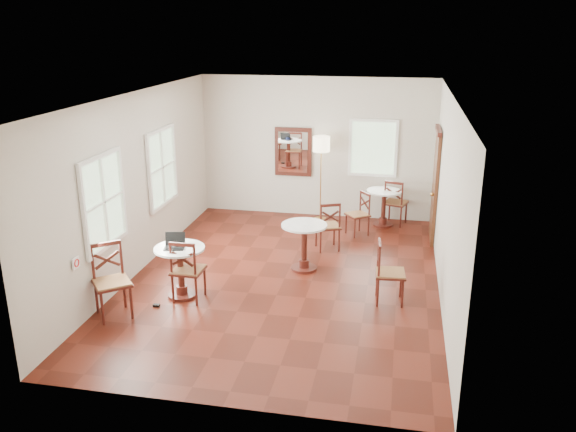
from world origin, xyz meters
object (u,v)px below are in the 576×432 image
object	(u,v)px
chair_back_b	(359,214)
chair_back_a	(395,202)
laptop	(175,244)
cafe_table_mid	(304,242)
chair_near_a	(187,270)
cafe_table_near	(180,266)
chair_mid_a	(328,226)
chair_mid_b	(389,273)
navy_mug	(181,242)
cafe_table_back	(384,204)
chair_near_b	(111,281)
power_adapter	(156,305)
floor_lamp	(321,150)
mouse	(176,247)
water_glass	(177,243)

from	to	relation	value
chair_back_b	chair_back_a	bearing A→B (deg)	100.05
chair_back_a	laptop	size ratio (longest dim) A/B	2.81
cafe_table_mid	chair_near_a	xyz separation A→B (m)	(-1.54, -1.49, -0.01)
cafe_table_near	chair_mid_a	bearing A→B (deg)	50.69
cafe_table_near	chair_mid_b	size ratio (longest dim) A/B	0.84
chair_mid_a	navy_mug	bearing A→B (deg)	27.41
chair_back_b	navy_mug	size ratio (longest dim) A/B	7.52
cafe_table_near	cafe_table_back	distance (m)	4.95
chair_mid_a	chair_back_b	xyz separation A→B (m)	(0.49, 0.94, -0.04)
cafe_table_back	chair_near_b	xyz separation A→B (m)	(-3.67, -4.76, 0.06)
chair_back_b	power_adapter	bearing A→B (deg)	-73.13
cafe_table_near	floor_lamp	bearing A→B (deg)	68.81
floor_lamp	chair_back_a	bearing A→B (deg)	0.21
cafe_table_back	mouse	size ratio (longest dim) A/B	7.99
cafe_table_back	water_glass	size ratio (longest dim) A/B	8.28
chair_near_a	navy_mug	bearing A→B (deg)	-49.44
water_glass	floor_lamp	bearing A→B (deg)	67.69
cafe_table_back	chair_mid_b	xyz separation A→B (m)	(0.21, -3.57, 0.01)
cafe_table_back	cafe_table_mid	bearing A→B (deg)	-115.59
cafe_table_mid	chair_near_b	size ratio (longest dim) A/B	0.77
navy_mug	power_adapter	size ratio (longest dim) A/B	1.18
chair_mid_b	water_glass	xyz separation A→B (m)	(-3.21, -0.35, 0.38)
chair_near_a	power_adapter	bearing A→B (deg)	40.28
laptop	navy_mug	world-z (taller)	laptop
cafe_table_near	laptop	bearing A→B (deg)	-173.02
chair_mid_b	water_glass	world-z (taller)	chair_mid_b
navy_mug	chair_back_a	bearing A→B (deg)	51.51
mouse	water_glass	bearing A→B (deg)	105.47
chair_back_a	chair_back_b	distance (m)	1.04
chair_back_b	floor_lamp	world-z (taller)	floor_lamp
floor_lamp	mouse	distance (m)	4.49
cafe_table_back	navy_mug	xyz separation A→B (m)	(-2.95, -3.88, 0.39)
chair_near_b	laptop	world-z (taller)	chair_near_b
cafe_table_back	chair_back_a	xyz separation A→B (m)	(0.23, 0.12, 0.01)
chair_mid_b	floor_lamp	distance (m)	4.13
mouse	chair_near_a	bearing A→B (deg)	-18.49
cafe_table_mid	chair_mid_b	distance (m)	1.75
power_adapter	cafe_table_back	bearing A→B (deg)	54.17
cafe_table_mid	mouse	xyz separation A→B (m)	(-1.73, -1.42, 0.32)
laptop	chair_mid_a	bearing A→B (deg)	38.74
cafe_table_near	chair_back_a	distance (m)	5.18
laptop	cafe_table_near	bearing A→B (deg)	-4.13
chair_mid_b	mouse	bearing A→B (deg)	93.37
cafe_table_near	water_glass	distance (m)	0.37
chair_mid_a	chair_back_b	world-z (taller)	chair_mid_a
water_glass	power_adapter	world-z (taller)	water_glass
chair_near_a	floor_lamp	distance (m)	4.55
chair_near_a	chair_back_a	xyz separation A→B (m)	(3.02, 4.20, -0.01)
chair_mid_b	cafe_table_mid	bearing A→B (deg)	51.48
chair_mid_b	navy_mug	xyz separation A→B (m)	(-3.16, -0.31, 0.38)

